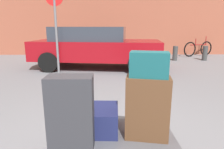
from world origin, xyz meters
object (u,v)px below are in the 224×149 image
object	(u,v)px
suitcase_navy_rear_right	(88,119)
bicycle_leaning	(198,49)
suitcase_charcoal_stacked_top	(71,113)
bollard_kerb_near	(175,53)
duffel_bag_teal_topmost_pile	(149,64)
bollard_kerb_mid	(205,53)
suitcase_brown_front_right	(147,108)
luggage_cart	(114,141)
no_parking_sign	(56,23)
parked_car	(95,46)

from	to	relation	value
suitcase_navy_rear_right	bicycle_leaning	distance (m)	9.10
suitcase_charcoal_stacked_top	bollard_kerb_near	bearing A→B (deg)	64.85
duffel_bag_teal_topmost_pile	bollard_kerb_mid	size ratio (longest dim) A/B	0.57
suitcase_brown_front_right	duffel_bag_teal_topmost_pile	xyz separation A→B (m)	(0.00, 0.00, 0.43)
luggage_cart	suitcase_navy_rear_right	distance (m)	0.35
bollard_kerb_mid	no_parking_sign	size ratio (longest dim) A/B	0.25
duffel_bag_teal_topmost_pile	bollard_kerb_mid	xyz separation A→B (m)	(3.76, 6.69, -0.77)
luggage_cart	duffel_bag_teal_topmost_pile	bearing A→B (deg)	-6.51
suitcase_brown_front_right	no_parking_sign	xyz separation A→B (m)	(-1.94, 4.31, 0.89)
luggage_cart	bollard_kerb_mid	bearing A→B (deg)	58.44
suitcase_brown_front_right	parked_car	distance (m)	5.26
luggage_cart	suitcase_navy_rear_right	world-z (taller)	suitcase_navy_rear_right
suitcase_brown_front_right	duffel_bag_teal_topmost_pile	bearing A→B (deg)	0.00
bicycle_leaning	bollard_kerb_mid	xyz separation A→B (m)	(-0.27, -1.29, -0.06)
luggage_cart	bollard_kerb_near	world-z (taller)	bollard_kerb_near
parked_car	bicycle_leaning	xyz separation A→B (m)	(4.87, 2.79, -0.39)
duffel_bag_teal_topmost_pile	luggage_cart	bearing A→B (deg)	-173.97
suitcase_navy_rear_right	bollard_kerb_mid	distance (m)	7.87
bollard_kerb_near	no_parking_sign	size ratio (longest dim) A/B	0.25
suitcase_brown_front_right	suitcase_navy_rear_right	world-z (taller)	suitcase_brown_front_right
duffel_bag_teal_topmost_pile	parked_car	distance (m)	5.27
suitcase_charcoal_stacked_top	bollard_kerb_near	distance (m)	7.57
suitcase_brown_front_right	duffel_bag_teal_topmost_pile	size ratio (longest dim) A/B	1.77
duffel_bag_teal_topmost_pile	no_parking_sign	bearing A→B (deg)	126.79
bollard_kerb_near	suitcase_brown_front_right	bearing A→B (deg)	-110.27
suitcase_brown_front_right	no_parking_sign	size ratio (longest dim) A/B	0.25
bollard_kerb_mid	no_parking_sign	xyz separation A→B (m)	(-5.70, -2.38, 1.23)
duffel_bag_teal_topmost_pile	bollard_kerb_mid	distance (m)	7.71
luggage_cart	suitcase_brown_front_right	distance (m)	0.50
parked_car	bollard_kerb_mid	xyz separation A→B (m)	(4.61, 1.50, -0.45)
luggage_cart	no_parking_sign	xyz separation A→B (m)	(-1.62, 4.27, 1.27)
suitcase_brown_front_right	parked_car	bearing A→B (deg)	109.07
suitcase_navy_rear_right	bollard_kerb_mid	size ratio (longest dim) A/B	1.02
luggage_cart	bollard_kerb_mid	world-z (taller)	bollard_kerb_mid
suitcase_charcoal_stacked_top	suitcase_navy_rear_right	bearing A→B (deg)	69.20
luggage_cart	bicycle_leaning	bearing A→B (deg)	61.28
bicycle_leaning	bollard_kerb_near	world-z (taller)	bicycle_leaning
bicycle_leaning	no_parking_sign	distance (m)	7.11
bicycle_leaning	no_parking_sign	world-z (taller)	no_parking_sign
luggage_cart	bicycle_leaning	size ratio (longest dim) A/B	0.74
bollard_kerb_mid	no_parking_sign	world-z (taller)	no_parking_sign
duffel_bag_teal_topmost_pile	bollard_kerb_mid	world-z (taller)	duffel_bag_teal_topmost_pile
bicycle_leaning	suitcase_navy_rear_right	bearing A→B (deg)	-120.53
luggage_cart	bollard_kerb_near	size ratio (longest dim) A/B	1.99
luggage_cart	parked_car	distance (m)	5.20
suitcase_navy_rear_right	suitcase_charcoal_stacked_top	bearing A→B (deg)	-108.61
suitcase_navy_rear_right	duffel_bag_teal_topmost_pile	bearing A→B (deg)	-11.62
suitcase_brown_front_right	bicycle_leaning	distance (m)	8.95
luggage_cart	duffel_bag_teal_topmost_pile	xyz separation A→B (m)	(0.32, -0.04, 0.81)
suitcase_charcoal_stacked_top	no_parking_sign	size ratio (longest dim) A/B	0.27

